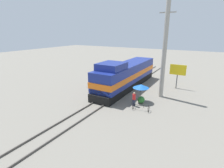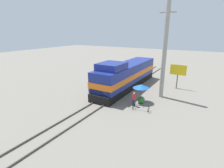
{
  "view_description": "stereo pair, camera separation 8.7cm",
  "coord_description": "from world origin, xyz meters",
  "px_view_note": "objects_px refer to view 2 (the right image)",
  "views": [
    {
      "loc": [
        10.25,
        -19.66,
        7.86
      ],
      "look_at": [
        1.2,
        -3.92,
        2.33
      ],
      "focal_mm": 28.0,
      "sensor_mm": 36.0,
      "label": 1
    },
    {
      "loc": [
        10.33,
        -19.62,
        7.86
      ],
      "look_at": [
        1.2,
        -3.92,
        2.33
      ],
      "focal_mm": 28.0,
      "sensor_mm": 36.0,
      "label": 2
    }
  ],
  "objects_px": {
    "vendor_umbrella": "(141,86)",
    "person_bystander": "(134,99)",
    "bicycle": "(141,107)",
    "billboard_sign": "(178,71)",
    "locomotive": "(126,75)",
    "utility_pole": "(165,51)"
  },
  "relations": [
    {
      "from": "vendor_umbrella",
      "to": "person_bystander",
      "type": "relative_size",
      "value": 1.33
    },
    {
      "from": "bicycle",
      "to": "vendor_umbrella",
      "type": "bearing_deg",
      "value": 15.9
    },
    {
      "from": "billboard_sign",
      "to": "vendor_umbrella",
      "type": "bearing_deg",
      "value": -109.55
    },
    {
      "from": "vendor_umbrella",
      "to": "billboard_sign",
      "type": "xyz_separation_m",
      "value": [
        2.61,
        7.34,
        0.6
      ]
    },
    {
      "from": "locomotive",
      "to": "vendor_umbrella",
      "type": "relative_size",
      "value": 7.07
    },
    {
      "from": "vendor_umbrella",
      "to": "billboard_sign",
      "type": "bearing_deg",
      "value": 70.45
    },
    {
      "from": "utility_pole",
      "to": "bicycle",
      "type": "bearing_deg",
      "value": -98.17
    },
    {
      "from": "locomotive",
      "to": "person_bystander",
      "type": "distance_m",
      "value": 6.51
    },
    {
      "from": "utility_pole",
      "to": "bicycle",
      "type": "height_order",
      "value": "utility_pole"
    },
    {
      "from": "locomotive",
      "to": "vendor_umbrella",
      "type": "height_order",
      "value": "locomotive"
    },
    {
      "from": "person_bystander",
      "to": "billboard_sign",
      "type": "bearing_deg",
      "value": 72.43
    },
    {
      "from": "vendor_umbrella",
      "to": "person_bystander",
      "type": "xyz_separation_m",
      "value": [
        -0.18,
        -1.47,
        -1.05
      ]
    },
    {
      "from": "vendor_umbrella",
      "to": "person_bystander",
      "type": "bearing_deg",
      "value": -97.12
    },
    {
      "from": "vendor_umbrella",
      "to": "bicycle",
      "type": "xyz_separation_m",
      "value": [
        0.87,
        -2.13,
        -1.56
      ]
    },
    {
      "from": "billboard_sign",
      "to": "person_bystander",
      "type": "bearing_deg",
      "value": -107.57
    },
    {
      "from": "billboard_sign",
      "to": "person_bystander",
      "type": "relative_size",
      "value": 2.14
    },
    {
      "from": "person_bystander",
      "to": "vendor_umbrella",
      "type": "bearing_deg",
      "value": 82.88
    },
    {
      "from": "vendor_umbrella",
      "to": "bicycle",
      "type": "relative_size",
      "value": 1.22
    },
    {
      "from": "vendor_umbrella",
      "to": "bicycle",
      "type": "distance_m",
      "value": 2.77
    },
    {
      "from": "locomotive",
      "to": "billboard_sign",
      "type": "relative_size",
      "value": 4.39
    },
    {
      "from": "utility_pole",
      "to": "bicycle",
      "type": "distance_m",
      "value": 7.31
    },
    {
      "from": "billboard_sign",
      "to": "locomotive",
      "type": "bearing_deg",
      "value": -151.45
    }
  ]
}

